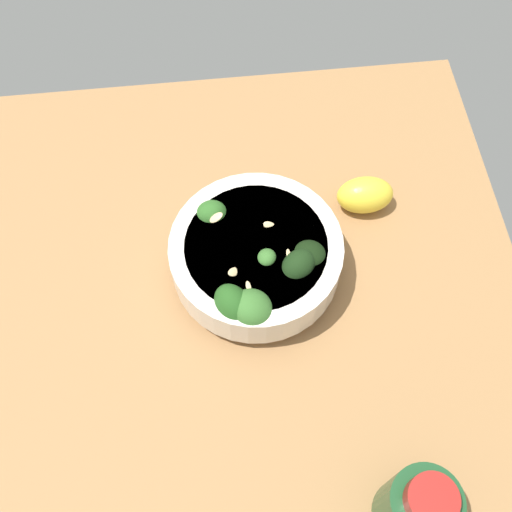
# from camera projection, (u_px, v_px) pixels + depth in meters

# --- Properties ---
(ground_plane) EXTENTS (0.68, 0.68, 0.04)m
(ground_plane) POSITION_uv_depth(u_px,v_px,m) (248.00, 290.00, 0.78)
(ground_plane) COLOR #996D42
(bowl_of_broccoli) EXTENTS (0.21, 0.20, 0.09)m
(bowl_of_broccoli) POSITION_uv_depth(u_px,v_px,m) (256.00, 258.00, 0.74)
(bowl_of_broccoli) COLOR silver
(bowl_of_broccoli) RESTS_ON ground_plane
(lemon_wedge) EXTENTS (0.05, 0.07, 0.05)m
(lemon_wedge) POSITION_uv_depth(u_px,v_px,m) (365.00, 195.00, 0.80)
(lemon_wedge) COLOR yellow
(lemon_wedge) RESTS_ON ground_plane
(bottle_tall) EXTENTS (0.07, 0.07, 0.12)m
(bottle_tall) POSITION_uv_depth(u_px,v_px,m) (417.00, 507.00, 0.60)
(bottle_tall) COLOR #194723
(bottle_tall) RESTS_ON ground_plane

